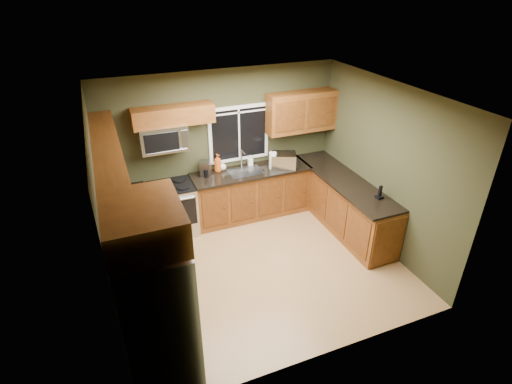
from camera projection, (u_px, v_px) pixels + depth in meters
floor at (261, 266)px, 6.28m from camera, size 4.20×4.20×0.00m
ceiling at (263, 97)px, 4.98m from camera, size 4.20×4.20×0.00m
back_wall at (223, 146)px, 7.09m from camera, size 4.20×0.00×4.20m
front_wall at (328, 268)px, 4.17m from camera, size 4.20×0.00×4.20m
left_wall at (106, 222)px, 4.94m from camera, size 0.00×3.60×3.60m
right_wall at (384, 168)px, 6.32m from camera, size 0.00×3.60×3.60m
window at (239, 134)px, 7.08m from camera, size 1.12×0.03×1.02m
base_cabinets_left at (136, 253)px, 5.86m from camera, size 0.60×2.65×0.90m
countertop_left at (133, 226)px, 5.64m from camera, size 0.65×2.65×0.04m
base_cabinets_back at (251, 194)px, 7.42m from camera, size 2.17×0.60×0.90m
countertop_back at (251, 172)px, 7.17m from camera, size 2.17×0.65×0.04m
base_cabinets_peninsula at (343, 204)px, 7.09m from camera, size 0.60×2.52×0.90m
countertop_peninsula at (344, 180)px, 6.87m from camera, size 0.65×2.50×0.04m
upper_cabinets_left at (110, 167)px, 5.14m from camera, size 0.33×2.65×0.72m
upper_cabinets_back_left at (173, 115)px, 6.33m from camera, size 1.30×0.33×0.30m
upper_cabinets_back_right at (301, 112)px, 7.19m from camera, size 1.30×0.33×0.72m
upper_cabinet_over_fridge at (143, 224)px, 3.68m from camera, size 0.72×0.90×0.38m
refrigerator at (158, 313)px, 4.22m from camera, size 0.74×0.90×1.80m
range at (173, 209)px, 6.91m from camera, size 0.76×0.69×0.94m
microwave at (163, 138)px, 6.41m from camera, size 0.76×0.41×0.42m
sink at (245, 171)px, 7.13m from camera, size 0.60×0.42×0.36m
toaster_oven at (283, 160)px, 7.22m from camera, size 0.53×0.49×0.27m
coffee_maker at (205, 169)px, 6.94m from camera, size 0.22×0.25×0.27m
kettle at (208, 168)px, 7.00m from camera, size 0.13×0.13×0.24m
paper_towel_roll at (273, 160)px, 7.18m from camera, size 0.17×0.17×0.34m
soap_bottle_a at (218, 163)px, 7.06m from camera, size 0.17×0.17×0.33m
soap_bottle_b at (250, 160)px, 7.32m from camera, size 0.09×0.10×0.19m
soap_bottle_c at (223, 166)px, 7.15m from camera, size 0.13×0.13×0.16m
cordless_phone at (380, 195)px, 6.26m from camera, size 0.10×0.10×0.22m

